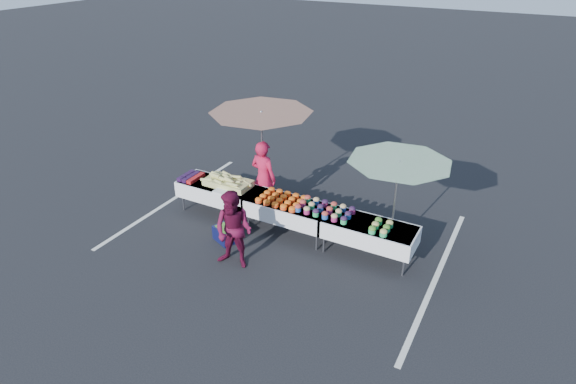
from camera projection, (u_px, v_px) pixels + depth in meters
The scene contains 17 objects.
ground at pixel (288, 233), 10.43m from camera, with size 80.00×80.00×0.00m, color black.
stripe_left at pixel (173, 199), 11.78m from camera, with size 0.10×5.00×0.00m, color silver.
stripe_right at pixel (437, 276), 9.08m from camera, with size 0.10×5.00×0.00m, color silver.
table_left at pixel (218, 191), 10.92m from camera, with size 1.86×0.81×0.75m.
table_center at pixel (288, 209), 10.16m from camera, with size 1.86×0.81×0.75m.
table_right at pixel (369, 231), 9.40m from camera, with size 1.86×0.81×0.75m.
berry_punnets at pixel (191, 177), 11.08m from camera, with size 0.40×0.54×0.08m.
corn_pile at pixel (228, 182), 10.73m from camera, with size 1.16×0.57×0.26m.
plastic_bags at pixel (221, 191), 10.47m from camera, with size 0.30×0.25×0.05m, color white.
carrot_bowls at pixel (282, 199), 10.12m from camera, with size 0.95×0.69×0.11m.
potato_cups at pixel (325, 209), 9.69m from camera, with size 1.14×0.58×0.16m.
bean_baskets at pixel (381, 227), 9.10m from camera, with size 0.36×0.50×0.15m.
vendor at pixel (264, 178), 10.84m from camera, with size 0.64×0.42×1.76m, color #BC153D.
customer at pixel (234, 230), 9.04m from camera, with size 0.77×0.60×1.59m, color #580D2A.
umbrella_left at pixel (261, 120), 10.52m from camera, with size 2.76×2.76×2.35m.
umbrella_right at pixel (399, 169), 8.99m from camera, with size 2.41×2.41×2.02m.
storage_bin at pixel (226, 234), 10.09m from camera, with size 0.59×0.52×0.32m.
Camera 1 is at (4.20, -7.75, 5.65)m, focal length 30.00 mm.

